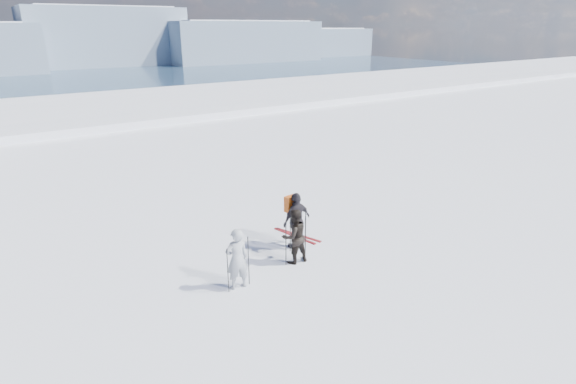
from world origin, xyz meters
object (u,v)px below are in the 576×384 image
Objects in this scene: skier_pack at (297,220)px; skier_grey at (237,259)px; skier_dark at (294,236)px; skis_loose at (296,235)px.

skier_grey is at bearing 12.29° from skier_pack.
skier_grey is at bearing 11.68° from skier_dark.
skier_grey is at bearing -151.15° from skis_loose.
skier_pack reaches higher than skis_loose.
skier_dark is 0.92× the size of skier_pack.
skier_pack is (0.57, 0.70, 0.07)m from skier_dark.
skier_grey is 0.98× the size of skis_loose.
skier_dark is 0.95× the size of skis_loose.
skier_dark is at bearing -127.12° from skis_loose.
skis_loose is at bearing -133.96° from skier_pack.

